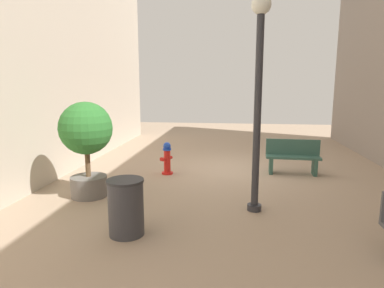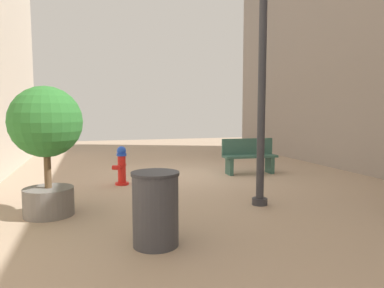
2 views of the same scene
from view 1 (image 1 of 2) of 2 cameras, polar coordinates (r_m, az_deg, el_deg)
The scene contains 6 objects.
ground_plane at distance 9.93m, azimuth 6.75°, elevation -4.26°, with size 23.40×23.40×0.00m, color tan.
fire_hydrant at distance 9.26m, azimuth -4.30°, elevation -2.42°, with size 0.38×0.40×0.90m.
bench_near at distance 9.69m, azimuth 16.86°, elevation -2.05°, with size 1.49×0.51×0.95m.
planter_tree at distance 7.58m, azimuth -17.65°, elevation 1.02°, with size 1.14×1.14×2.10m.
street_lamp at distance 6.40m, azimuth 11.33°, elevation 10.33°, with size 0.36×0.36×4.05m.
trash_bin at distance 5.68m, azimuth -11.23°, elevation -10.55°, with size 0.61×0.61×0.95m.
Camera 1 is at (-0.03, 9.62, 2.47)m, focal length 31.14 mm.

